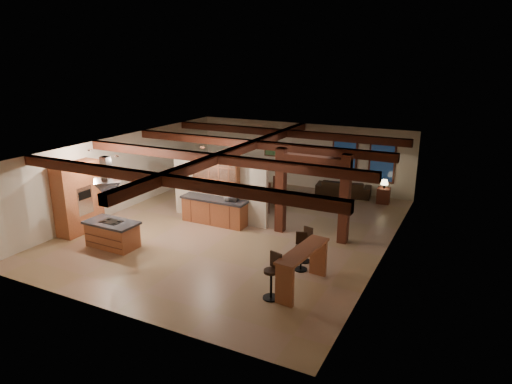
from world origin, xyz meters
TOP-DOWN VIEW (x-y plane):
  - ground at (0.00, 0.00)m, footprint 12.00×12.00m
  - room_walls at (0.00, 0.00)m, footprint 12.00×12.00m
  - ceiling_beams at (0.00, 0.00)m, footprint 10.00×12.00m
  - timber_posts at (2.50, 0.50)m, footprint 2.50×0.30m
  - partition_wall at (-1.00, 0.50)m, footprint 3.80×0.18m
  - pantry_cabinet at (-4.67, -2.60)m, footprint 0.67×1.60m
  - back_counter at (-1.00, 0.11)m, footprint 2.50×0.66m
  - upper_display_cabinet at (-1.00, 0.31)m, footprint 1.80×0.36m
  - range_hood at (-2.77, -3.09)m, footprint 1.10×1.10m
  - back_windows at (2.80, 5.93)m, footprint 2.70×0.07m
  - framed_art at (-1.50, 5.94)m, footprint 0.65×0.05m
  - recessed_cans at (-2.53, -1.93)m, footprint 3.16×2.46m
  - kitchen_island at (-2.77, -3.09)m, footprint 1.71×0.93m
  - dining_table at (-0.54, 2.53)m, footprint 2.23×1.58m
  - sofa at (2.16, 5.48)m, footprint 2.39×1.19m
  - microwave at (-0.30, 0.11)m, footprint 0.44×0.32m
  - bar_counter at (3.55, -2.94)m, footprint 0.73×2.13m
  - side_table at (3.91, 5.19)m, footprint 0.54×0.54m
  - table_lamp at (3.91, 5.19)m, footprint 0.30×0.30m
  - bar_stool_a at (3.05, -3.72)m, footprint 0.43×0.44m
  - bar_stool_b at (3.11, -1.92)m, footprint 0.40×0.41m
  - bar_stool_c at (3.03, -1.37)m, footprint 0.37×0.38m
  - dining_chairs at (-0.54, 2.53)m, footprint 1.96×1.96m

SIDE VIEW (x-z plane):
  - ground at x=0.00m, z-range 0.00..0.00m
  - side_table at x=3.91m, z-range 0.00..0.63m
  - sofa at x=2.16m, z-range 0.00..0.67m
  - dining_table at x=-0.54m, z-range 0.00..0.71m
  - kitchen_island at x=-2.77m, z-range 0.00..0.85m
  - back_counter at x=-1.00m, z-range 0.01..0.95m
  - bar_stool_c at x=3.03m, z-range 0.01..1.04m
  - bar_stool_b at x=3.11m, z-range 0.01..1.09m
  - bar_stool_a at x=3.05m, z-range 0.01..1.19m
  - dining_chairs at x=-0.54m, z-range 0.01..1.21m
  - bar_counter at x=3.55m, z-range 0.19..1.29m
  - table_lamp at x=3.91m, z-range 0.70..1.05m
  - microwave at x=-0.30m, z-range 0.94..1.16m
  - partition_wall at x=-1.00m, z-range 0.00..2.20m
  - pantry_cabinet at x=-4.67m, z-range 0.00..2.40m
  - back_windows at x=2.80m, z-range 0.65..2.35m
  - framed_art at x=-1.50m, z-range 1.27..2.12m
  - timber_posts at x=2.50m, z-range 0.31..3.21m
  - room_walls at x=0.00m, z-range -4.22..7.78m
  - range_hood at x=-2.77m, z-range 1.08..2.48m
  - upper_display_cabinet at x=-1.00m, z-range 1.37..2.33m
  - ceiling_beams at x=0.00m, z-range 2.62..2.90m
  - recessed_cans at x=-2.53m, z-range 2.85..2.89m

